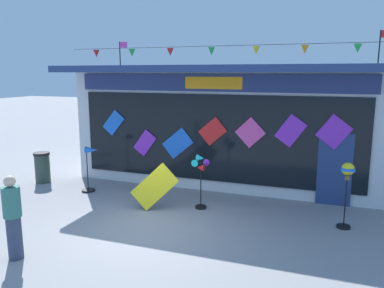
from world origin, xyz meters
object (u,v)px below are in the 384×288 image
at_px(kite_shop_building, 233,120).
at_px(trash_bin, 42,167).
at_px(wind_spinner_far_left, 90,165).
at_px(display_kite_on_ground, 155,187).
at_px(wind_spinner_center_left, 347,179).
at_px(wind_spinner_left, 200,171).
at_px(person_near_camera, 13,217).

relative_size(kite_shop_building, trash_bin, 9.91).
distance_m(wind_spinner_far_left, trash_bin, 2.16).
relative_size(wind_spinner_far_left, trash_bin, 1.40).
bearing_deg(display_kite_on_ground, wind_spinner_center_left, 5.19).
distance_m(kite_shop_building, wind_spinner_center_left, 5.53).
bearing_deg(wind_spinner_center_left, kite_shop_building, 132.39).
xyz_separation_m(trash_bin, display_kite_on_ground, (4.62, -1.09, 0.13)).
relative_size(wind_spinner_left, trash_bin, 1.47).
xyz_separation_m(wind_spinner_far_left, person_near_camera, (1.09, -4.11, 0.01)).
relative_size(kite_shop_building, display_kite_on_ground, 8.43).
xyz_separation_m(kite_shop_building, person_near_camera, (-2.40, -7.83, -1.07)).
distance_m(trash_bin, display_kite_on_ground, 4.75).
bearing_deg(trash_bin, person_near_camera, -54.21).
xyz_separation_m(wind_spinner_center_left, person_near_camera, (-6.10, -3.78, -0.34)).
relative_size(kite_shop_building, wind_spinner_center_left, 6.34).
relative_size(wind_spinner_far_left, display_kite_on_ground, 1.19).
bearing_deg(wind_spinner_left, trash_bin, 174.18).
bearing_deg(wind_spinner_far_left, person_near_camera, -75.08).
bearing_deg(wind_spinner_far_left, wind_spinner_left, -3.95).
bearing_deg(display_kite_on_ground, wind_spinner_far_left, 163.17).
bearing_deg(trash_bin, wind_spinner_left, -5.82).
height_order(wind_spinner_far_left, wind_spinner_left, wind_spinner_left).
relative_size(wind_spinner_center_left, trash_bin, 1.56).
xyz_separation_m(kite_shop_building, display_kite_on_ground, (-0.99, -4.47, -1.29)).
height_order(person_near_camera, display_kite_on_ground, person_near_camera).
bearing_deg(wind_spinner_far_left, trash_bin, 171.02).
distance_m(kite_shop_building, person_near_camera, 8.26).
xyz_separation_m(wind_spinner_far_left, display_kite_on_ground, (2.51, -0.76, -0.21)).
bearing_deg(kite_shop_building, person_near_camera, -107.05).
distance_m(person_near_camera, trash_bin, 5.49).
bearing_deg(wind_spinner_center_left, wind_spinner_far_left, 177.34).
bearing_deg(trash_bin, kite_shop_building, 31.11).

